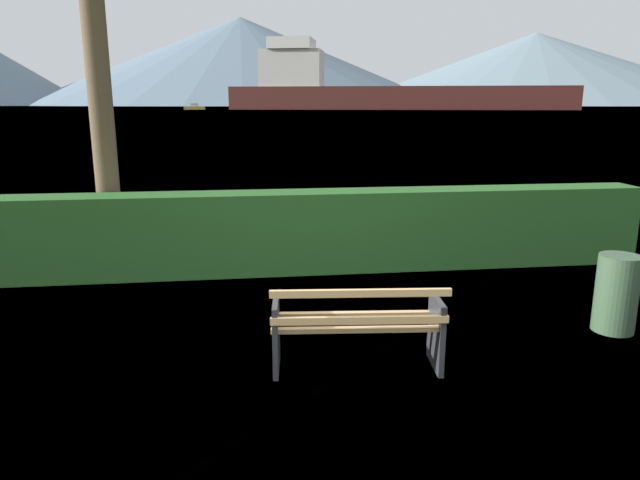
{
  "coord_description": "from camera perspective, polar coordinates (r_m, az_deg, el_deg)",
  "views": [
    {
      "loc": [
        -1.0,
        -4.92,
        2.43
      ],
      "look_at": [
        0.0,
        2.57,
        0.62
      ],
      "focal_mm": 32.26,
      "sensor_mm": 36.0,
      "label": 1
    }
  ],
  "objects": [
    {
      "name": "ground_plane",
      "position": [
        5.58,
        3.58,
        -12.39
      ],
      "size": [
        1400.0,
        1400.0,
        0.0
      ],
      "primitive_type": "plane",
      "color": "#567A38"
    },
    {
      "name": "fishing_boat_near",
      "position": [
        211.86,
        -12.35,
        12.73
      ],
      "size": [
        7.48,
        2.89,
        2.18
      ],
      "color": "gold",
      "rests_on": "water_surface"
    },
    {
      "name": "water_surface",
      "position": [
        311.98,
        -7.6,
        12.92
      ],
      "size": [
        620.0,
        620.0,
        0.0
      ],
      "primitive_type": "plane",
      "color": "slate",
      "rests_on": "ground_plane"
    },
    {
      "name": "distant_hills",
      "position": [
        568.35,
        -5.03,
        17.14
      ],
      "size": [
        876.94,
        435.93,
        86.29
      ],
      "color": "slate",
      "rests_on": "ground_plane"
    },
    {
      "name": "cargo_ship_large",
      "position": [
        211.59,
        5.24,
        14.63
      ],
      "size": [
        119.76,
        46.07,
        24.54
      ],
      "color": "#471E19",
      "rests_on": "water_surface"
    },
    {
      "name": "hedge_row",
      "position": [
        8.45,
        -0.62,
        0.89
      ],
      "size": [
        9.97,
        0.61,
        1.18
      ],
      "primitive_type": "cube",
      "color": "#285B23",
      "rests_on": "ground_plane"
    },
    {
      "name": "park_bench",
      "position": [
        5.36,
        3.7,
        -8.59
      ],
      "size": [
        1.62,
        0.71,
        0.87
      ],
      "color": "tan",
      "rests_on": "ground_plane"
    },
    {
      "name": "trash_bin",
      "position": [
        7.0,
        27.34,
        -4.73
      ],
      "size": [
        0.44,
        0.44,
        0.85
      ],
      "primitive_type": "cylinder",
      "color": "#385138",
      "rests_on": "ground_plane"
    }
  ]
}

